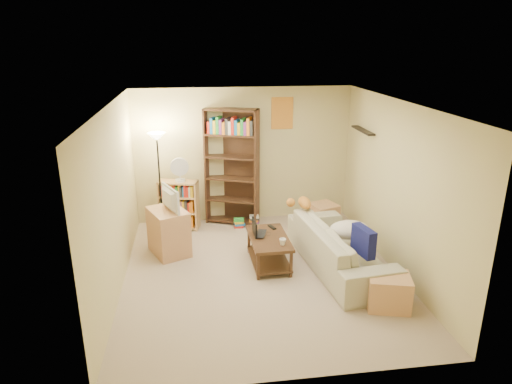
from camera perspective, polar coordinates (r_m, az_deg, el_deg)
The scene contains 19 objects.
room at distance 6.28m, azimuth 0.74°, elevation 2.99°, with size 4.50×4.54×2.52m.
sofa at distance 7.04m, azimuth 10.44°, elevation -6.76°, with size 1.15×2.38×0.67m, color #B9B599.
navy_pillow at distance 6.56m, azimuth 13.28°, elevation -5.98°, with size 0.44×0.13×0.40m, color #131756.
cream_blanket at distance 7.05m, azimuth 11.60°, elevation -4.64°, with size 0.62×0.44×0.26m, color silver.
tabby_cat at distance 7.52m, azimuth 5.79°, elevation -1.34°, with size 0.53×0.23×0.18m.
coffee_table at distance 7.02m, azimuth 1.62°, elevation -6.80°, with size 0.59×1.04×0.46m.
laptop at distance 7.02m, azimuth 1.02°, elevation -5.30°, with size 0.31×0.39×0.03m, color black.
laptop_screen at distance 6.94m, azimuth -0.18°, elevation -4.45°, with size 0.01×0.34×0.23m, color white.
mug at distance 6.70m, azimuth 3.35°, elevation -6.24°, with size 0.12×0.12×0.10m, color white.
tv_remote at distance 7.28m, azimuth 2.00°, elevation -4.41°, with size 0.06×0.18×0.02m, color black.
tv_stand at distance 7.47m, azimuth -10.86°, elevation -4.91°, with size 0.50×0.70×0.75m, color tan.
television at distance 7.27m, azimuth -11.13°, elevation -0.85°, with size 0.34×0.63×0.38m, color black.
tall_bookshelf at distance 8.34m, azimuth -3.04°, elevation 3.46°, with size 1.02×0.65×2.15m.
short_bookshelf at distance 8.39m, azimuth -9.61°, elevation -1.61°, with size 0.75×0.44×0.90m.
desk_fan at distance 8.13m, azimuth -9.53°, elevation 2.82°, with size 0.32×0.18×0.44m.
floor_lamp at distance 8.02m, azimuth -12.17°, elevation 4.69°, with size 0.31×0.31×1.81m.
side_table at distance 8.35m, azimuth 8.41°, elevation -3.13°, with size 0.43×0.43×0.50m, color tan.
end_cabinet at distance 6.25m, azimuth 16.22°, elevation -11.86°, with size 0.53×0.44×0.44m, color tan.
book_stacks at distance 8.49m, azimuth -1.10°, elevation -3.70°, with size 0.48×0.20×0.20m.
Camera 1 is at (-0.92, -5.97, 3.32)m, focal length 32.00 mm.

